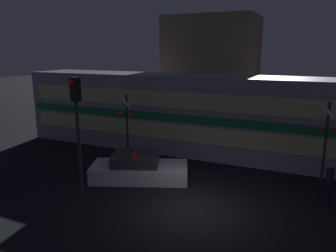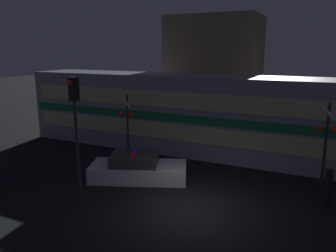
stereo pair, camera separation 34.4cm
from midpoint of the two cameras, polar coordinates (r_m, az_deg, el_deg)
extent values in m
plane|color=black|center=(12.47, 3.43, -14.26)|extent=(120.00, 120.00, 0.00)
cube|color=gray|center=(18.84, 3.40, 2.19)|extent=(20.76, 3.14, 4.38)
cube|color=#19723F|center=(17.40, 1.53, 1.31)|extent=(20.35, 0.03, 0.44)
cube|color=beige|center=(17.57, 1.52, -1.21)|extent=(19.72, 0.02, 0.88)
cube|color=beige|center=(17.23, 1.55, 4.45)|extent=(19.72, 0.02, 0.88)
cube|color=silver|center=(15.01, -5.63, -7.96)|extent=(4.64, 3.25, 0.71)
cube|color=#333338|center=(14.84, -6.33, -5.79)|extent=(2.49, 2.22, 0.48)
cube|color=red|center=(14.49, -6.52, -5.00)|extent=(0.38, 0.57, 0.12)
cube|color=blue|center=(14.99, -6.21, -4.38)|extent=(0.38, 0.57, 0.12)
cylinder|color=black|center=(13.82, 25.41, -10.92)|extent=(0.24, 0.24, 0.80)
cylinder|color=black|center=(13.55, 25.71, -8.05)|extent=(0.28, 0.28, 0.67)
sphere|color=#8C664C|center=(13.41, 25.89, -6.28)|extent=(0.22, 0.22, 0.22)
cylinder|color=#2D2D33|center=(15.41, 25.13, -2.88)|extent=(0.12, 0.12, 3.64)
sphere|color=red|center=(15.11, 24.31, -0.25)|extent=(0.26, 0.26, 0.26)
sphere|color=red|center=(15.12, 26.48, -0.45)|extent=(0.26, 0.26, 0.26)
cube|color=white|center=(15.05, 25.63, 2.13)|extent=(0.58, 0.03, 0.58)
cylinder|color=#2D2D33|center=(17.71, -7.68, -0.13)|extent=(0.12, 0.12, 3.45)
sphere|color=red|center=(17.61, -8.77, 2.06)|extent=(0.26, 0.26, 0.26)
sphere|color=red|center=(17.31, -7.17, 1.92)|extent=(0.26, 0.26, 0.26)
cube|color=white|center=(17.40, -7.94, 4.03)|extent=(0.58, 0.03, 0.58)
cylinder|color=#2D2D33|center=(13.35, -15.93, -3.99)|extent=(0.14, 0.14, 3.84)
cube|color=black|center=(12.88, -16.58, 6.16)|extent=(0.30, 0.30, 0.90)
sphere|color=red|center=(12.71, -17.23, 7.18)|extent=(0.23, 0.23, 0.23)
cube|color=brown|center=(25.37, 7.17, 9.23)|extent=(6.52, 4.67, 8.20)
camera|label=1|loc=(0.17, -90.59, -0.14)|focal=35.00mm
camera|label=2|loc=(0.17, 89.41, 0.14)|focal=35.00mm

